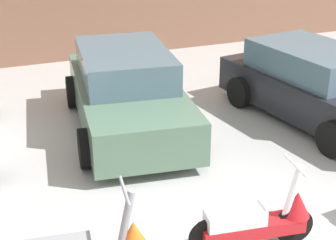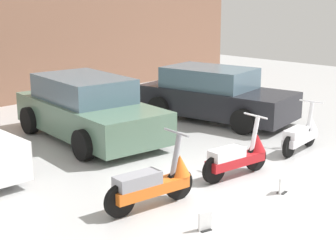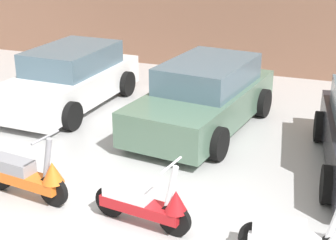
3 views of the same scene
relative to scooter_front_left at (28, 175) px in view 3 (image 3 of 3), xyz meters
The scene contains 6 objects.
wall_back 8.39m from the scooter_front_left, 76.97° to the left, with size 19.60×0.12×3.76m, color #845B47.
scooter_front_left is the anchor object (origin of this frame).
scooter_front_right 1.95m from the scooter_front_left, ahead, with size 1.48×0.55×1.04m.
scooter_front_center 4.02m from the scooter_front_left, ahead, with size 1.40×0.50×0.97m.
car_rear_left 4.25m from the scooter_front_left, 112.12° to the left, with size 2.01×3.95×1.32m.
car_rear_center 4.05m from the scooter_front_left, 66.30° to the left, with size 2.32×4.16×1.35m.
Camera 3 is at (2.50, -5.04, 3.90)m, focal length 55.00 mm.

